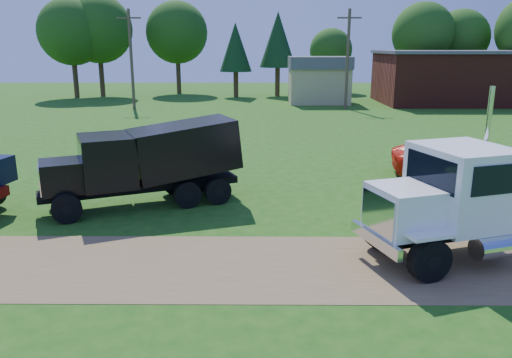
{
  "coord_description": "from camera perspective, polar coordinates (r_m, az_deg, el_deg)",
  "views": [
    {
      "loc": [
        -2.13,
        -12.33,
        5.7
      ],
      "look_at": [
        -2.23,
        3.06,
        1.6
      ],
      "focal_mm": 35.0,
      "sensor_mm": 36.0,
      "label": 1
    }
  ],
  "objects": [
    {
      "name": "ground",
      "position": [
        13.75,
        9.4,
        -9.79
      ],
      "size": [
        140.0,
        140.0,
        0.0
      ],
      "primitive_type": "plane",
      "color": "#1A4F11",
      "rests_on": "ground"
    },
    {
      "name": "dirt_track",
      "position": [
        13.74,
        9.4,
        -9.77
      ],
      "size": [
        120.0,
        4.2,
        0.01
      ],
      "primitive_type": "cube",
      "color": "brown",
      "rests_on": "ground"
    },
    {
      "name": "white_semi_tractor",
      "position": [
        14.76,
        22.59,
        -2.44
      ],
      "size": [
        7.84,
        4.64,
        4.65
      ],
      "rotation": [
        0.0,
        0.0,
        0.32
      ],
      "color": "black",
      "rests_on": "ground"
    },
    {
      "name": "black_dump_truck",
      "position": [
        18.61,
        -12.06,
        2.2
      ],
      "size": [
        7.17,
        4.71,
        3.11
      ],
      "rotation": [
        0.0,
        0.0,
        0.41
      ],
      "color": "black",
      "rests_on": "ground"
    },
    {
      "name": "orange_pickup",
      "position": [
        24.02,
        22.24,
        2.05
      ],
      "size": [
        6.17,
        3.52,
        1.62
      ],
      "primitive_type": "imported",
      "rotation": [
        0.0,
        0.0,
        1.42
      ],
      "color": "red",
      "rests_on": "ground"
    },
    {
      "name": "spectator_b",
      "position": [
        19.45,
        19.15,
        -0.29
      ],
      "size": [
        1.05,
        0.96,
        1.75
      ],
      "primitive_type": "imported",
      "rotation": [
        0.0,
        0.0,
        3.58
      ],
      "color": "#999999",
      "rests_on": "ground"
    },
    {
      "name": "brick_building",
      "position": [
        56.15,
        21.81,
        10.78
      ],
      "size": [
        15.4,
        10.4,
        5.3
      ],
      "color": "maroon",
      "rests_on": "ground"
    },
    {
      "name": "tan_shed",
      "position": [
        52.79,
        7.2,
        11.25
      ],
      "size": [
        6.2,
        5.4,
        4.7
      ],
      "color": "tan",
      "rests_on": "ground"
    },
    {
      "name": "utility_poles",
      "position": [
        48.03,
        10.43,
        13.51
      ],
      "size": [
        42.2,
        0.28,
        9.0
      ],
      "color": "#4D3F2B",
      "rests_on": "ground"
    },
    {
      "name": "tree_row",
      "position": [
        60.82,
        3.66,
        16.22
      ],
      "size": [
        59.06,
        13.49,
        11.52
      ],
      "color": "#3D2919",
      "rests_on": "ground"
    }
  ]
}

